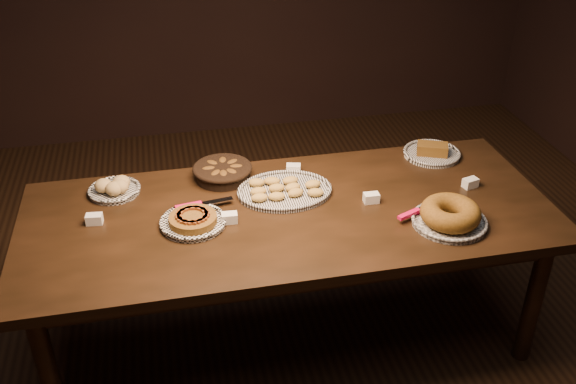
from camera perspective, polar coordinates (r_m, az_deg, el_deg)
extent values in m
plane|color=black|center=(3.36, 0.13, -12.50)|extent=(5.00, 5.00, 0.00)
cube|color=black|center=(2.91, 0.14, -2.11)|extent=(2.40, 1.00, 0.05)
cylinder|color=black|center=(2.86, -20.52, -14.88)|extent=(0.08, 0.08, 0.70)
cylinder|color=black|center=(3.23, 21.00, -8.99)|extent=(0.08, 0.08, 0.70)
cylinder|color=black|center=(3.44, -19.25, -5.87)|extent=(0.08, 0.08, 0.70)
cylinder|color=black|center=(3.75, 15.24, -1.84)|extent=(0.08, 0.08, 0.70)
torus|color=white|center=(2.82, -8.44, -2.55)|extent=(0.29, 0.29, 0.02)
cylinder|color=#432A0D|center=(2.82, -8.45, -2.41)|extent=(0.25, 0.25, 0.03)
cube|color=#602410|center=(2.80, -7.34, -2.05)|extent=(0.04, 0.07, 0.01)
cube|color=#602410|center=(2.83, -7.43, -1.71)|extent=(0.04, 0.07, 0.01)
cube|color=#602410|center=(2.85, -7.85, -1.47)|extent=(0.07, 0.06, 0.01)
cube|color=#602410|center=(2.86, -8.47, -1.41)|extent=(0.07, 0.03, 0.01)
cube|color=#602410|center=(2.85, -9.09, -1.54)|extent=(0.07, 0.05, 0.01)
cube|color=#602410|center=(2.83, -9.53, -1.83)|extent=(0.05, 0.07, 0.01)
cube|color=#602410|center=(2.80, -9.64, -2.18)|extent=(0.02, 0.07, 0.01)
cube|color=#602410|center=(2.78, -9.38, -2.49)|extent=(0.06, 0.07, 0.01)
cube|color=#602410|center=(2.76, -8.84, -2.66)|extent=(0.07, 0.05, 0.01)
cube|color=#602410|center=(2.76, -8.17, -2.63)|extent=(0.07, 0.03, 0.01)
cube|color=#602410|center=(2.77, -7.61, -2.40)|extent=(0.07, 0.06, 0.01)
cube|color=#E80B4C|center=(2.91, -8.83, -1.22)|extent=(0.12, 0.04, 0.02)
cube|color=silver|center=(2.94, -6.36, -0.81)|extent=(0.15, 0.05, 0.00)
torus|color=black|center=(3.02, -0.30, 0.22)|extent=(0.36, 0.36, 0.02)
ellipsoid|color=olive|center=(2.94, -2.56, -0.51)|extent=(0.08, 0.05, 0.04)
ellipsoid|color=olive|center=(2.95, -1.01, -0.39)|extent=(0.08, 0.06, 0.04)
ellipsoid|color=olive|center=(2.97, 0.67, -0.05)|extent=(0.09, 0.07, 0.04)
ellipsoid|color=olive|center=(2.98, 2.47, -0.04)|extent=(0.08, 0.06, 0.04)
ellipsoid|color=olive|center=(2.99, -2.65, 0.07)|extent=(0.08, 0.06, 0.04)
ellipsoid|color=olive|center=(3.01, -1.03, 0.38)|extent=(0.08, 0.05, 0.04)
ellipsoid|color=olive|center=(3.02, 0.42, 0.44)|extent=(0.09, 0.07, 0.04)
ellipsoid|color=olive|center=(3.04, 2.21, 0.71)|extent=(0.08, 0.06, 0.04)
ellipsoid|color=olive|center=(3.06, -2.83, 0.86)|extent=(0.08, 0.06, 0.04)
ellipsoid|color=olive|center=(3.07, -1.45, 0.99)|extent=(0.09, 0.07, 0.04)
ellipsoid|color=olive|center=(3.07, 0.19, 1.04)|extent=(0.08, 0.06, 0.04)
torus|color=black|center=(2.89, 14.15, -2.44)|extent=(0.33, 0.33, 0.02)
torus|color=brown|center=(2.87, 14.24, -1.82)|extent=(0.28, 0.28, 0.09)
cube|color=#E80B4C|center=(2.87, 10.72, -1.94)|extent=(0.12, 0.07, 0.02)
cube|color=silver|center=(2.96, 12.50, -1.20)|extent=(0.15, 0.09, 0.00)
cylinder|color=black|center=(3.15, -5.83, 1.76)|extent=(0.27, 0.27, 0.07)
torus|color=black|center=(3.14, -5.85, 2.11)|extent=(0.29, 0.29, 0.02)
ellipsoid|color=#321E0A|center=(3.14, -4.63, 2.11)|extent=(0.09, 0.06, 0.04)
ellipsoid|color=#321E0A|center=(3.18, -4.97, 2.51)|extent=(0.10, 0.09, 0.04)
ellipsoid|color=#321E0A|center=(3.20, -5.82, 2.65)|extent=(0.06, 0.09, 0.04)
ellipsoid|color=#321E0A|center=(3.18, -6.74, 2.42)|extent=(0.09, 0.10, 0.04)
ellipsoid|color=#321E0A|center=(3.14, -7.06, 1.92)|extent=(0.09, 0.05, 0.04)
ellipsoid|color=#321E0A|center=(3.09, -6.44, 1.51)|extent=(0.09, 0.10, 0.04)
ellipsoid|color=#321E0A|center=(3.08, -5.75, 1.47)|extent=(0.05, 0.09, 0.04)
ellipsoid|color=#321E0A|center=(3.10, -5.04, 1.65)|extent=(0.09, 0.10, 0.04)
torus|color=white|center=(3.13, -15.19, 0.24)|extent=(0.25, 0.25, 0.02)
ellipsoid|color=#A3824B|center=(3.12, -16.09, 0.55)|extent=(0.08, 0.08, 0.07)
ellipsoid|color=#A3824B|center=(3.13, -14.60, 0.84)|extent=(0.08, 0.08, 0.07)
ellipsoid|color=#A3824B|center=(3.09, -15.20, 0.29)|extent=(0.08, 0.08, 0.07)
ellipsoid|color=#A3824B|center=(3.10, -14.74, 0.46)|extent=(0.08, 0.08, 0.07)
torus|color=black|center=(3.43, 12.67, 3.46)|extent=(0.30, 0.30, 0.02)
cube|color=#432A0D|center=(3.42, 12.71, 3.76)|extent=(0.18, 0.14, 0.06)
cube|color=white|center=(2.82, -5.23, -2.30)|extent=(0.07, 0.05, 0.04)
cube|color=white|center=(3.19, 0.49, 2.08)|extent=(0.08, 0.06, 0.04)
cube|color=white|center=(2.98, 7.42, -0.52)|extent=(0.07, 0.05, 0.04)
cube|color=white|center=(2.93, -16.84, -2.32)|extent=(0.07, 0.05, 0.04)
cube|color=white|center=(3.19, 15.90, 0.79)|extent=(0.08, 0.06, 0.04)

